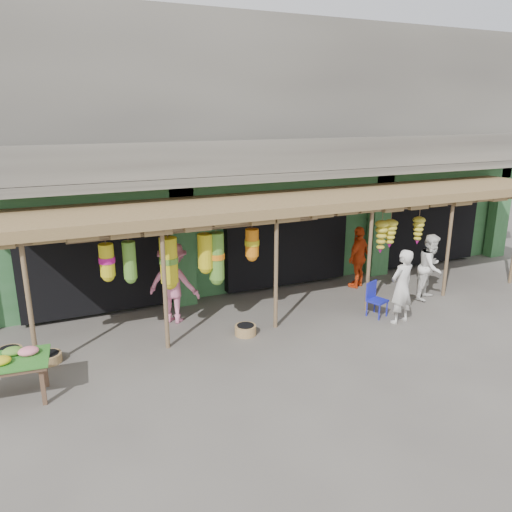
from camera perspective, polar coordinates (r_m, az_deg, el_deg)
name	(u,v)px	position (r m, az deg, el deg)	size (l,w,h in m)	color
ground	(327,313)	(12.35, 8.11, -6.52)	(80.00, 80.00, 0.00)	#514C47
building	(248,157)	(15.78, -0.94, 11.23)	(16.40, 6.80, 7.00)	gray
awning	(307,204)	(12.19, 5.85, 5.89)	(14.00, 2.70, 2.79)	brown
flower_table	(3,363)	(9.49, -26.93, -10.81)	(1.55, 0.99, 0.88)	brown
blue_chair	(375,297)	(12.29, 13.42, -4.60)	(0.51, 0.52, 0.84)	#1B20AF
basket_left	(10,354)	(11.22, -26.34, -10.00)	(0.50, 0.50, 0.21)	#9B7A46
basket_mid	(49,358)	(10.77, -22.57, -10.70)	(0.48, 0.48, 0.18)	#A48449
basket_right	(246,330)	(11.10, -1.20, -8.46)	(0.47, 0.47, 0.22)	olive
person_front	(402,287)	(11.91, 16.31, -3.39)	(0.64, 0.42, 1.76)	silver
person_right	(431,267)	(13.68, 19.34, -1.19)	(0.84, 0.65, 1.73)	white
person_vendor	(359,257)	(14.08, 11.65, -0.11)	(1.01, 0.42, 1.73)	#DC4314
person_shopper	(173,283)	(11.63, -9.43, -3.03)	(1.23, 0.70, 1.90)	pink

